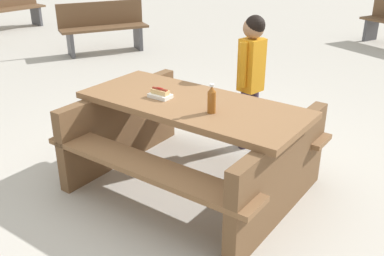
{
  "coord_description": "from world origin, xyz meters",
  "views": [
    {
      "loc": [
        -1.72,
        2.68,
        1.95
      ],
      "look_at": [
        0.0,
        0.0,
        0.52
      ],
      "focal_mm": 41.13,
      "sensor_mm": 36.0,
      "label": 1
    }
  ],
  "objects_px": {
    "child_in_coat": "(252,66)",
    "park_bench_near": "(103,26)",
    "picnic_table": "(192,137)",
    "soda_bottle": "(212,100)",
    "hotdog_tray": "(160,94)",
    "park_bench_far": "(8,8)"
  },
  "relations": [
    {
      "from": "hotdog_tray",
      "to": "park_bench_far",
      "type": "height_order",
      "value": "park_bench_far"
    },
    {
      "from": "soda_bottle",
      "to": "picnic_table",
      "type": "bearing_deg",
      "value": -25.6
    },
    {
      "from": "soda_bottle",
      "to": "park_bench_near",
      "type": "distance_m",
      "value": 5.04
    },
    {
      "from": "soda_bottle",
      "to": "hotdog_tray",
      "type": "relative_size",
      "value": 1.18
    },
    {
      "from": "soda_bottle",
      "to": "park_bench_near",
      "type": "xyz_separation_m",
      "value": [
        3.98,
        -3.07,
        -0.4
      ]
    },
    {
      "from": "soda_bottle",
      "to": "park_bench_far",
      "type": "relative_size",
      "value": 0.14
    },
    {
      "from": "picnic_table",
      "to": "soda_bottle",
      "type": "relative_size",
      "value": 8.55
    },
    {
      "from": "park_bench_near",
      "to": "park_bench_far",
      "type": "relative_size",
      "value": 0.96
    },
    {
      "from": "child_in_coat",
      "to": "park_bench_near",
      "type": "xyz_separation_m",
      "value": [
        3.79,
        -2.02,
        -0.37
      ]
    },
    {
      "from": "child_in_coat",
      "to": "hotdog_tray",
      "type": "bearing_deg",
      "value": 72.21
    },
    {
      "from": "park_bench_far",
      "to": "park_bench_near",
      "type": "bearing_deg",
      "value": 173.05
    },
    {
      "from": "child_in_coat",
      "to": "park_bench_near",
      "type": "height_order",
      "value": "child_in_coat"
    },
    {
      "from": "picnic_table",
      "to": "child_in_coat",
      "type": "relative_size",
      "value": 1.46
    },
    {
      "from": "park_bench_near",
      "to": "child_in_coat",
      "type": "bearing_deg",
      "value": 151.91
    },
    {
      "from": "soda_bottle",
      "to": "child_in_coat",
      "type": "distance_m",
      "value": 1.06
    },
    {
      "from": "child_in_coat",
      "to": "park_bench_near",
      "type": "bearing_deg",
      "value": -28.09
    },
    {
      "from": "picnic_table",
      "to": "hotdog_tray",
      "type": "xyz_separation_m",
      "value": [
        0.26,
        0.06,
        0.34
      ]
    },
    {
      "from": "hotdog_tray",
      "to": "park_bench_near",
      "type": "bearing_deg",
      "value": -40.95
    },
    {
      "from": "hotdog_tray",
      "to": "child_in_coat",
      "type": "bearing_deg",
      "value": -107.79
    },
    {
      "from": "soda_bottle",
      "to": "park_bench_far",
      "type": "xyz_separation_m",
      "value": [
        7.09,
        -3.45,
        -0.4
      ]
    },
    {
      "from": "picnic_table",
      "to": "soda_bottle",
      "type": "bearing_deg",
      "value": 154.4
    },
    {
      "from": "hotdog_tray",
      "to": "park_bench_near",
      "type": "relative_size",
      "value": 0.12
    }
  ]
}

